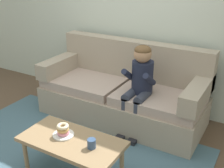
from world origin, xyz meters
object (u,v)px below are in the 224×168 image
Objects in this scene: donut at (63,133)px; toy_controller at (55,128)px; person_child at (140,81)px; coffee_table at (72,144)px; mug at (92,144)px; couch at (123,93)px.

donut is 0.53× the size of toy_controller.
coffee_table is at bearing -100.30° from person_child.
person_child is 9.18× the size of donut.
mug is (0.04, -1.10, -0.21)m from person_child.
donut is (-0.31, -1.07, -0.22)m from person_child.
donut is (0.02, -1.29, 0.10)m from couch.
donut reaches higher than toy_controller.
toy_controller is at bearing 149.23° from mug.
couch is 1.98× the size of person_child.
mug is at bearing -74.38° from couch.
person_child is (0.20, 1.09, 0.30)m from coffee_table.
coffee_table is 0.92× the size of person_child.
coffee_table is 0.26m from mug.
person_child is at bearing 73.84° from donut.
donut is (-0.11, 0.02, 0.08)m from coffee_table.
coffee_table is 0.14m from donut.
couch is at bearing 90.69° from donut.
couch is at bearing 146.64° from person_child.
coffee_table is 8.40× the size of donut.
person_child is 4.87× the size of toy_controller.
couch is 1.29m from donut.
person_child is at bearing 79.70° from coffee_table.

